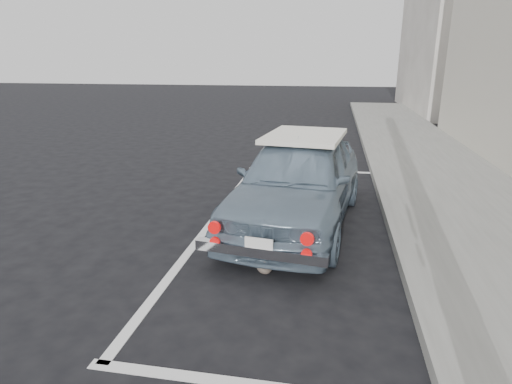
% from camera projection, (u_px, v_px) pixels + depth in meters
% --- Properties ---
extents(ground, '(80.00, 80.00, 0.00)m').
position_uv_depth(ground, '(220.00, 341.00, 3.92)').
color(ground, black).
rests_on(ground, ground).
extents(building_far, '(3.50, 10.00, 8.00)m').
position_uv_depth(building_far, '(454.00, 26.00, 20.45)').
color(building_far, '#AFA89F').
rests_on(building_far, ground).
extents(pline_front, '(3.00, 0.12, 0.01)m').
position_uv_depth(pline_front, '(313.00, 170.00, 9.95)').
color(pline_front, silver).
rests_on(pline_front, ground).
extents(pline_side, '(0.12, 7.00, 0.01)m').
position_uv_depth(pline_side, '(214.00, 219.00, 6.90)').
color(pline_side, silver).
rests_on(pline_side, ground).
extents(retro_coupe, '(2.15, 4.26, 1.39)m').
position_uv_depth(retro_coupe, '(298.00, 180.00, 6.58)').
color(retro_coupe, slate).
rests_on(retro_coupe, ground).
extents(cat, '(0.30, 0.41, 0.23)m').
position_uv_depth(cat, '(265.00, 265.00, 5.14)').
color(cat, '#6C6252').
rests_on(cat, ground).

